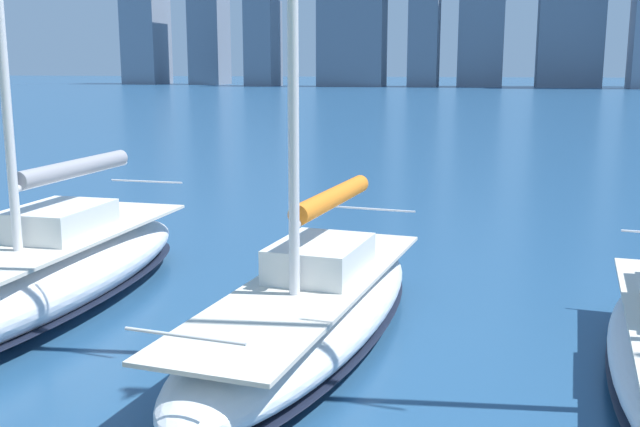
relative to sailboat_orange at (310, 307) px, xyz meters
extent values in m
cube|color=slate|center=(1.68, -153.44, 13.55)|extent=(9.23, 8.33, 28.34)
cube|color=slate|center=(48.47, -149.63, 8.61)|extent=(6.17, 9.17, 18.45)
cube|color=slate|center=(65.26, -160.22, 13.70)|extent=(7.61, 8.80, 28.64)
cube|color=gray|center=(81.62, -160.34, 11.59)|extent=(8.61, 10.55, 24.42)
ellipsoid|color=silver|center=(0.00, 0.04, -0.13)|extent=(3.13, 8.66, 0.97)
ellipsoid|color=black|center=(0.00, 0.04, -0.40)|extent=(3.15, 8.71, 0.10)
cube|color=beige|center=(0.00, 0.04, 0.38)|extent=(2.62, 7.61, 0.06)
cube|color=silver|center=(-0.05, -0.46, 0.69)|extent=(1.54, 2.00, 0.55)
cylinder|color=silver|center=(-0.12, -1.10, 1.46)|extent=(0.49, 3.55, 0.12)
cylinder|color=orange|center=(-0.12, -1.10, 1.58)|extent=(0.66, 3.29, 0.32)
cylinder|color=silver|center=(0.41, 3.92, 0.90)|extent=(1.46, 0.19, 0.04)
cylinder|color=silver|center=(-0.40, -3.75, 0.90)|extent=(1.69, 0.22, 0.04)
ellipsoid|color=white|center=(5.08, -0.49, 0.00)|extent=(2.50, 8.99, 1.23)
ellipsoid|color=black|center=(5.08, -0.49, -0.34)|extent=(2.51, 9.04, 0.10)
cube|color=beige|center=(5.08, -0.49, 0.64)|extent=(2.06, 7.91, 0.06)
cube|color=silver|center=(5.07, -1.02, 0.95)|extent=(1.44, 1.99, 0.55)
cylinder|color=silver|center=(5.06, -1.70, 1.72)|extent=(0.18, 3.76, 0.12)
cylinder|color=gray|center=(5.06, -1.70, 1.84)|extent=(0.38, 3.46, 0.32)
cylinder|color=silver|center=(5.01, -4.52, 1.16)|extent=(1.76, 0.07, 0.04)
camera|label=1|loc=(-2.79, 11.01, 3.76)|focal=42.00mm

